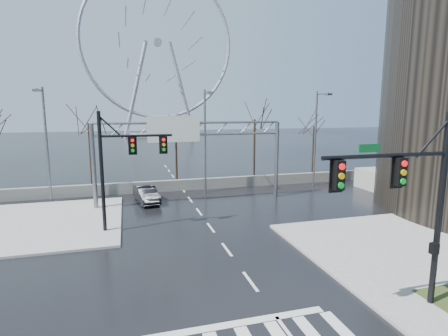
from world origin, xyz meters
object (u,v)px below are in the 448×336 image
object	(u,v)px
ferris_wheel	(158,49)
signal_mast_near	(414,194)
signal_mast_far	(119,160)
car	(146,194)
sign_gantry	(187,144)

from	to	relation	value
ferris_wheel	signal_mast_near	bearing A→B (deg)	-89.92
signal_mast_far	ferris_wheel	size ratio (longest dim) A/B	0.16
ferris_wheel	signal_mast_far	bearing A→B (deg)	-97.20
ferris_wheel	car	bearing A→B (deg)	-96.41
signal_mast_near	car	size ratio (longest dim) A/B	1.77
ferris_wheel	car	world-z (taller)	ferris_wheel
signal_mast_far	sign_gantry	distance (m)	8.14
signal_mast_near	signal_mast_far	world-z (taller)	same
signal_mast_far	ferris_wheel	xyz separation A→B (m)	(10.87, 86.04, 21.30)
signal_mast_far	sign_gantry	world-z (taller)	signal_mast_far
signal_mast_far	sign_gantry	bearing A→B (deg)	47.53
car	sign_gantry	bearing A→B (deg)	-27.71
car	signal_mast_far	bearing A→B (deg)	-114.72
signal_mast_far	ferris_wheel	bearing A→B (deg)	82.80
signal_mast_near	sign_gantry	distance (m)	19.79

